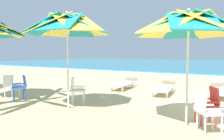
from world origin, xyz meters
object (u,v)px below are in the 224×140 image
object	(u,v)px
plastic_chair_4	(21,86)
sun_lounger_2	(165,87)
plastic_chair_3	(11,85)
beach_umbrella_1	(67,25)
plastic_chair_0	(206,110)
plastic_chair_1	(209,103)
beach_umbrella_0	(188,25)
plastic_chair_2	(76,89)
sun_lounger_1	(218,90)
sun_lounger_3	(124,83)

from	to	relation	value
plastic_chair_4	sun_lounger_2	xyz separation A→B (m)	(3.85, 3.87, -0.22)
plastic_chair_3	beach_umbrella_1	bearing A→B (deg)	-1.81
plastic_chair_0	plastic_chair_1	bearing A→B (deg)	96.45
plastic_chair_1	sun_lounger_2	xyz separation A→B (m)	(-2.25, 3.31, -0.22)
beach_umbrella_0	plastic_chair_0	size ratio (longest dim) A/B	3.04
beach_umbrella_1	plastic_chair_3	size ratio (longest dim) A/B	3.31
plastic_chair_2	sun_lounger_2	xyz separation A→B (m)	(1.78, 3.32, -0.22)
plastic_chair_2	plastic_chair_4	distance (m)	2.14
plastic_chair_4	sun_lounger_1	bearing A→B (deg)	36.63
plastic_chair_3	sun_lounger_3	bearing A→B (deg)	60.76
beach_umbrella_1	plastic_chair_3	world-z (taller)	beach_umbrella_1
plastic_chair_0	beach_umbrella_1	size ratio (longest dim) A/B	0.30
sun_lounger_1	sun_lounger_2	distance (m)	1.99
plastic_chair_0	plastic_chair_3	bearing A→B (deg)	178.22
plastic_chair_1	plastic_chair_2	distance (m)	4.04
plastic_chair_1	plastic_chair_4	bearing A→B (deg)	-174.77
plastic_chair_0	sun_lounger_3	bearing A→B (deg)	134.78
plastic_chair_0	sun_lounger_1	bearing A→B (deg)	95.05
sun_lounger_1	plastic_chair_4	bearing A→B (deg)	-143.37
beach_umbrella_0	plastic_chair_4	world-z (taller)	beach_umbrella_0
plastic_chair_4	plastic_chair_2	bearing A→B (deg)	14.91
plastic_chair_4	sun_lounger_3	bearing A→B (deg)	67.18
plastic_chair_2	sun_lounger_1	bearing A→B (deg)	45.22
beach_umbrella_0	sun_lounger_3	distance (m)	6.06
beach_umbrella_0	plastic_chair_4	size ratio (longest dim) A/B	3.04
beach_umbrella_1	sun_lounger_2	xyz separation A→B (m)	(1.55, 3.95, -2.18)
plastic_chair_0	plastic_chair_2	xyz separation A→B (m)	(-4.13, 0.75, 0.00)
plastic_chair_1	beach_umbrella_0	bearing A→B (deg)	-128.73
plastic_chair_4	sun_lounger_3	size ratio (longest dim) A/B	0.39
plastic_chair_2	plastic_chair_0	bearing A→B (deg)	-10.37
plastic_chair_1	sun_lounger_1	bearing A→B (deg)	94.77
plastic_chair_2	plastic_chair_1	bearing A→B (deg)	0.12
beach_umbrella_1	plastic_chair_4	xyz separation A→B (m)	(-2.30, 0.08, -1.96)
beach_umbrella_1	sun_lounger_2	size ratio (longest dim) A/B	1.29
plastic_chair_1	sun_lounger_3	distance (m)	5.68
plastic_chair_1	sun_lounger_3	world-z (taller)	plastic_chair_1
beach_umbrella_0	plastic_chair_3	world-z (taller)	beach_umbrella_0
plastic_chair_2	plastic_chair_4	world-z (taller)	same
plastic_chair_3	sun_lounger_1	size ratio (longest dim) A/B	0.39
beach_umbrella_0	plastic_chair_4	xyz separation A→B (m)	(-5.72, -0.08, -1.77)
plastic_chair_4	plastic_chair_0	bearing A→B (deg)	-1.89
plastic_chair_2	sun_lounger_3	world-z (taller)	plastic_chair_2
plastic_chair_0	beach_umbrella_1	world-z (taller)	beach_umbrella_1
plastic_chair_4	sun_lounger_2	distance (m)	5.46
plastic_chair_0	sun_lounger_2	xyz separation A→B (m)	(-2.34, 4.07, -0.22)
beach_umbrella_1	sun_lounger_1	world-z (taller)	beach_umbrella_1
plastic_chair_2	sun_lounger_3	size ratio (longest dim) A/B	0.39
sun_lounger_3	plastic_chair_4	bearing A→B (deg)	-112.82
plastic_chair_0	beach_umbrella_1	xyz separation A→B (m)	(-3.89, 0.12, 1.96)
plastic_chair_0	sun_lounger_3	world-z (taller)	plastic_chair_0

